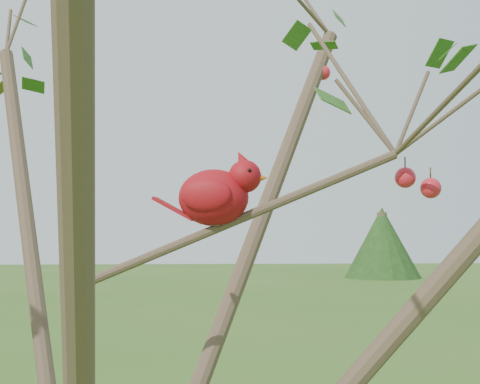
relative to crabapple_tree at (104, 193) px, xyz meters
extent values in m
sphere|color=red|center=(0.49, 0.62, 0.36)|extent=(0.04, 0.04, 0.04)
sphere|color=red|center=(0.55, 0.11, 0.04)|extent=(0.04, 0.04, 0.04)
sphere|color=red|center=(0.60, 0.11, 0.02)|extent=(0.04, 0.04, 0.04)
ellipsoid|color=#A00D0F|center=(0.19, 0.10, 0.00)|extent=(0.15, 0.13, 0.11)
sphere|color=#A00D0F|center=(0.25, 0.09, 0.04)|extent=(0.07, 0.07, 0.06)
cone|color=#A00D0F|center=(0.24, 0.09, 0.07)|extent=(0.05, 0.04, 0.05)
cone|color=#D85914|center=(0.28, 0.08, 0.03)|extent=(0.03, 0.03, 0.02)
ellipsoid|color=black|center=(0.27, 0.08, 0.03)|extent=(0.02, 0.04, 0.03)
cube|color=#A00D0F|center=(0.11, 0.12, -0.02)|extent=(0.08, 0.05, 0.05)
ellipsoid|color=#A00D0F|center=(0.19, 0.14, 0.00)|extent=(0.10, 0.05, 0.06)
ellipsoid|color=#A00D0F|center=(0.17, 0.06, 0.00)|extent=(0.10, 0.05, 0.06)
cylinder|color=#463526|center=(8.15, 27.61, -0.70)|extent=(0.43, 0.43, 2.84)
cone|color=#1A3813|center=(8.15, 27.61, -0.58)|extent=(3.32, 3.32, 3.08)
camera|label=1|loc=(0.16, -1.14, -0.06)|focal=50.00mm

